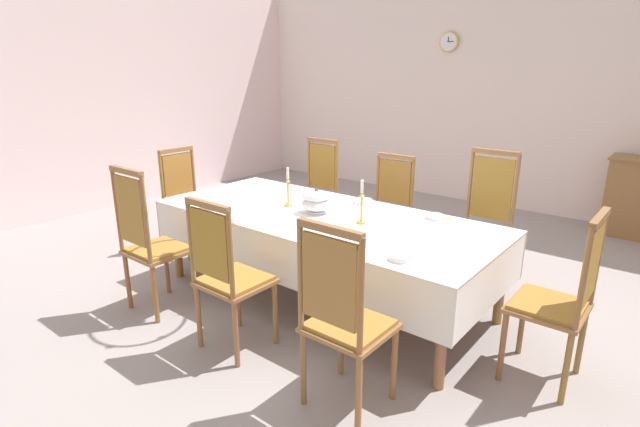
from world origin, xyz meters
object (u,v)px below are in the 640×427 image
at_px(bowl_near_right, 435,216).
at_px(bowl_far_right, 363,201).
at_px(dining_table, 323,223).
at_px(candlestick_east, 362,206).
at_px(spoon_secondary, 448,219).
at_px(bowl_far_left, 400,257).
at_px(chair_north_c, 484,222).
at_px(chair_north_b, 387,208).
at_px(chair_south_c, 343,316).
at_px(chair_south_b, 227,273).
at_px(chair_head_west, 187,198).
at_px(spoon_primary, 205,206).
at_px(mounted_clock, 449,42).
at_px(chair_head_east, 562,297).
at_px(chair_south_a, 149,240).
at_px(chair_north_a, 315,191).
at_px(candlestick_west, 288,191).
at_px(soup_tureen, 316,201).
at_px(bowl_near_left, 210,208).

bearing_deg(bowl_near_right, bowl_far_right, 178.35).
bearing_deg(dining_table, candlestick_east, -0.00).
relative_size(bowl_far_right, spoon_secondary, 0.93).
relative_size(bowl_far_left, spoon_secondary, 0.80).
relative_size(chair_north_c, spoon_secondary, 6.80).
distance_m(chair_north_b, chair_south_c, 2.23).
xyz_separation_m(dining_table, chair_south_b, (-0.00, -1.01, -0.10)).
relative_size(chair_south_b, chair_north_c, 0.90).
bearing_deg(candlestick_east, chair_head_west, 180.00).
xyz_separation_m(spoon_primary, mounted_clock, (0.17, 4.19, 1.46)).
relative_size(chair_head_west, chair_head_east, 0.97).
bearing_deg(dining_table, chair_south_a, -131.87).
relative_size(chair_north_a, candlestick_west, 3.39).
bearing_deg(chair_head_west, bowl_near_right, 100.38).
distance_m(chair_north_c, chair_head_east, 1.33).
bearing_deg(bowl_far_right, spoon_secondary, 0.48).
distance_m(chair_south_b, spoon_primary, 1.07).
xyz_separation_m(chair_south_c, bowl_far_right, (-0.89, 1.50, 0.17)).
xyz_separation_m(chair_head_east, spoon_primary, (-2.72, -0.46, 0.17)).
relative_size(dining_table, chair_head_east, 2.54).
bearing_deg(spoon_primary, bowl_far_right, 53.59).
height_order(chair_south_b, chair_head_west, chair_south_b).
bearing_deg(bowl_far_left, candlestick_east, 142.97).
bearing_deg(chair_south_c, bowl_near_right, 97.55).
distance_m(chair_north_c, soup_tureen, 1.45).
height_order(chair_north_b, spoon_primary, chair_north_b).
xyz_separation_m(chair_south_a, chair_south_b, (0.90, 0.01, -0.03)).
bearing_deg(bowl_near_left, candlestick_east, 22.45).
xyz_separation_m(chair_north_a, chair_head_west, (-0.90, -1.01, -0.02)).
distance_m(bowl_far_left, spoon_secondary, 0.95).
bearing_deg(chair_north_a, candlestick_east, 141.76).
bearing_deg(chair_north_a, dining_table, 131.93).
bearing_deg(mounted_clock, candlestick_east, -73.38).
xyz_separation_m(bowl_far_right, mounted_clock, (-0.80, 3.24, 1.45)).
distance_m(chair_north_c, candlestick_west, 1.69).
bearing_deg(chair_south_a, bowl_near_right, 41.74).
distance_m(chair_south_c, spoon_secondary, 1.52).
xyz_separation_m(chair_head_west, soup_tureen, (1.74, -0.00, 0.27)).
bearing_deg(bowl_far_left, chair_head_east, 28.42).
height_order(bowl_near_left, spoon_secondary, bowl_near_left).
relative_size(chair_north_c, chair_head_east, 1.10).
distance_m(chair_south_a, chair_south_b, 0.90).
distance_m(chair_head_east, candlestick_east, 1.46).
bearing_deg(chair_head_west, chair_north_b, 119.12).
height_order(chair_south_a, soup_tureen, chair_south_a).
relative_size(soup_tureen, spoon_secondary, 1.41).
bearing_deg(dining_table, chair_north_c, 46.91).
bearing_deg(soup_tureen, chair_south_a, -129.77).
bearing_deg(chair_north_c, chair_north_a, 0.14).
bearing_deg(candlestick_east, candlestick_west, 180.00).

